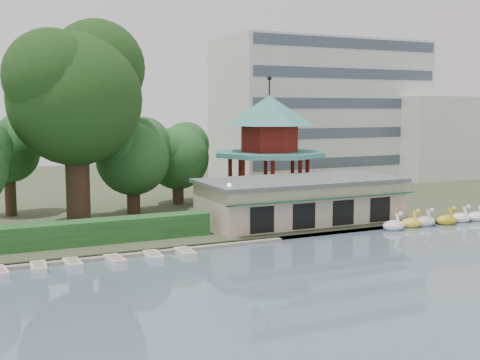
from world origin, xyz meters
TOP-DOWN VIEW (x-y plane):
  - ground_plane at (0.00, 0.00)m, footprint 220.00×220.00m
  - shore at (0.00, 52.00)m, footprint 220.00×70.00m
  - embankment at (0.00, 17.30)m, footprint 220.00×0.60m
  - dock at (-12.00, 17.20)m, footprint 34.00×1.60m
  - boathouse at (10.00, 21.97)m, footprint 18.60×9.39m
  - pavilion at (12.00, 32.00)m, footprint 12.40×12.40m
  - office_building at (32.67, 49.00)m, footprint 38.00×18.00m
  - hedge at (-15.00, 20.50)m, footprint 30.00×2.00m
  - lamp_post at (1.50, 19.00)m, footprint 0.36×0.36m
  - big_tree at (-8.84, 28.19)m, footprint 12.61×11.75m
  - small_trees at (-11.24, 31.52)m, footprint 40.03×16.85m
  - swan_boats at (25.95, 16.57)m, footprint 21.66×2.15m
  - moored_rowboats at (-15.33, 15.74)m, footprint 24.43×2.68m

SIDE VIEW (x-z plane):
  - ground_plane at x=0.00m, z-range 0.00..0.00m
  - dock at x=-12.00m, z-range 0.00..0.24m
  - embankment at x=0.00m, z-range 0.00..0.30m
  - moored_rowboats at x=-15.33m, z-range 0.00..0.36m
  - shore at x=0.00m, z-range 0.00..0.40m
  - swan_boats at x=25.95m, z-range -0.56..1.35m
  - hedge at x=-15.00m, z-range 0.40..2.20m
  - boathouse at x=10.00m, z-range 0.42..4.32m
  - lamp_post at x=1.50m, z-range 1.20..5.48m
  - small_trees at x=-11.24m, z-range 1.20..11.15m
  - pavilion at x=12.00m, z-range 0.73..14.23m
  - office_building at x=32.67m, z-range -0.27..19.73m
  - big_tree at x=-8.84m, z-range 3.29..21.53m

